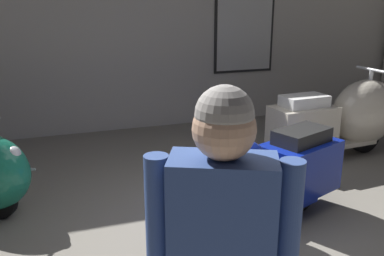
# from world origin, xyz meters

# --- Properties ---
(ground_plane) EXTENTS (60.00, 60.00, 0.00)m
(ground_plane) POSITION_xyz_m (0.00, 0.00, 0.00)
(ground_plane) COLOR slate
(showroom_back_wall) EXTENTS (18.00, 0.63, 3.53)m
(showroom_back_wall) POSITION_xyz_m (0.17, 3.68, 1.76)
(showroom_back_wall) COLOR #ADA89E
(showroom_back_wall) RESTS_ON ground
(scooter_1) EXTENTS (1.87, 1.12, 1.10)m
(scooter_1) POSITION_xyz_m (0.24, 0.09, 0.50)
(scooter_1) COLOR black
(scooter_1) RESTS_ON ground
(scooter_2) EXTENTS (1.90, 0.67, 1.14)m
(scooter_2) POSITION_xyz_m (2.28, 1.48, 0.52)
(scooter_2) COLOR black
(scooter_2) RESTS_ON ground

